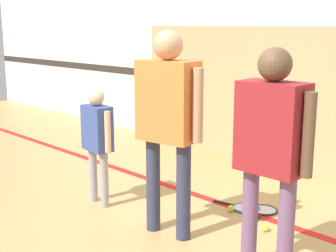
# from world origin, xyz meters

# --- Properties ---
(ground_plane) EXTENTS (16.00, 16.00, 0.00)m
(ground_plane) POSITION_xyz_m (0.00, 0.00, 0.00)
(ground_plane) COLOR tan
(wall_back) EXTENTS (16.00, 0.07, 3.20)m
(wall_back) POSITION_xyz_m (0.00, 2.76, 1.60)
(wall_back) COLOR silver
(wall_back) RESTS_ON ground_plane
(wall_panel) EXTENTS (3.30, 0.05, 1.79)m
(wall_panel) POSITION_xyz_m (-1.09, 2.70, 0.89)
(wall_panel) COLOR tan
(wall_panel) RESTS_ON ground_plane
(floor_stripe) EXTENTS (14.40, 0.10, 0.01)m
(floor_stripe) POSITION_xyz_m (0.00, 1.09, 0.00)
(floor_stripe) COLOR red
(floor_stripe) RESTS_ON ground_plane
(person_instructor) EXTENTS (0.66, 0.35, 1.76)m
(person_instructor) POSITION_xyz_m (0.11, 0.20, 1.09)
(person_instructor) COLOR #2D334C
(person_instructor) RESTS_ON ground_plane
(person_student_left) EXTENTS (0.45, 0.22, 1.19)m
(person_student_left) POSITION_xyz_m (-0.90, 0.20, 0.73)
(person_student_left) COLOR gray
(person_student_left) RESTS_ON ground_plane
(person_student_right) EXTENTS (0.63, 0.26, 1.66)m
(person_student_right) POSITION_xyz_m (1.11, 0.20, 1.03)
(person_student_right) COLOR #6B4C70
(person_student_right) RESTS_ON ground_plane
(racket_spare_on_floor) EXTENTS (0.53, 0.33, 0.03)m
(racket_spare_on_floor) POSITION_xyz_m (0.24, 1.14, 0.01)
(racket_spare_on_floor) COLOR blue
(racket_spare_on_floor) RESTS_ON ground_plane
(racket_second_spare) EXTENTS (0.35, 0.51, 0.03)m
(racket_second_spare) POSITION_xyz_m (0.42, 1.21, 0.01)
(racket_second_spare) COLOR #28282D
(racket_second_spare) RESTS_ON ground_plane
(tennis_ball_by_spare_racket) EXTENTS (0.07, 0.07, 0.07)m
(tennis_ball_by_spare_racket) POSITION_xyz_m (0.19, 0.99, 0.03)
(tennis_ball_by_spare_racket) COLOR #CCE038
(tennis_ball_by_spare_racket) RESTS_ON ground_plane
(tennis_ball_stray_left) EXTENTS (0.07, 0.07, 0.07)m
(tennis_ball_stray_left) POSITION_xyz_m (0.69, 0.84, 0.03)
(tennis_ball_stray_left) COLOR #CCE038
(tennis_ball_stray_left) RESTS_ON ground_plane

